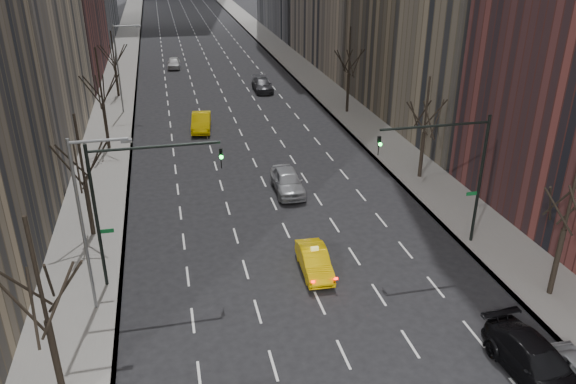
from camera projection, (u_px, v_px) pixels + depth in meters
sidewalk_left at (123, 64)px, 81.38m from camera, size 4.50×320.00×0.15m
sidewalk_right at (287, 57)px, 86.29m from camera, size 4.50×320.00×0.15m
tree_lw_a at (48, 322)px, 21.39m from camera, size 3.36×3.50×8.28m
tree_lw_b at (85, 182)px, 33.86m from camera, size 3.36×3.50×7.82m
tree_lw_c at (103, 105)px, 47.89m from camera, size 3.36×3.50×8.74m
tree_lw_d at (115, 66)px, 64.03m from camera, size 3.36×3.50×7.36m
tree_rw_a at (564, 231)px, 27.98m from camera, size 3.36×3.50×8.28m
tree_rw_b at (424, 133)px, 42.21m from camera, size 3.36×3.50×7.82m
tree_rw_c at (349, 75)px, 58.01m from camera, size 3.36×3.50×8.74m
traffic_mast_left at (128, 191)px, 28.38m from camera, size 6.69×0.39×8.00m
traffic_mast_right at (456, 162)px, 32.03m from camera, size 6.69×0.39×8.00m
streetlight_near at (88, 210)px, 26.21m from camera, size 2.83×0.22×9.00m
streetlight_far at (121, 60)px, 57.20m from camera, size 2.83×0.22×9.00m
taxi_sedan at (314, 261)px, 31.37m from camera, size 1.63×4.25×1.38m
silver_sedan_ahead at (287, 181)px, 41.11m from camera, size 2.10×5.02×1.70m
parked_suv_black at (536, 362)px, 23.77m from camera, size 2.60×5.76×1.64m
far_taxi at (201, 122)px, 54.08m from camera, size 2.34×5.18×1.65m
far_suv_grey at (262, 85)px, 67.60m from camera, size 2.14×5.20×1.50m
far_car_white at (174, 63)px, 79.13m from camera, size 1.99×4.38×1.46m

